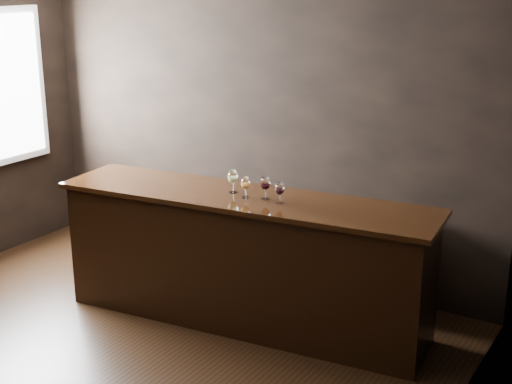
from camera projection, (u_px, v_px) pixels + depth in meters
The scene contains 9 objects.
ground at pixel (99, 362), 5.49m from camera, with size 5.00×5.00×0.00m, color black.
room_shell at pixel (70, 125), 5.16m from camera, with size 5.02×4.52×2.81m.
bar_counter at pixel (244, 262), 5.98m from camera, with size 3.11×0.67×1.09m, color black.
bar_top at pixel (244, 198), 5.82m from camera, with size 3.21×0.75×0.04m, color black.
back_bar_shelf at pixel (283, 240), 6.77m from camera, with size 2.41×0.40×0.87m, color black.
glass_white at pixel (233, 177), 5.86m from camera, with size 0.08×0.08×0.19m.
glass_amber at pixel (245, 184), 5.73m from camera, with size 0.07×0.07×0.17m.
glass_red_a at pixel (265, 184), 5.69m from camera, with size 0.08×0.08×0.19m.
glass_red_b at pixel (280, 189), 5.58m from camera, with size 0.07×0.07×0.17m.
Camera 1 is at (3.60, -3.48, 2.86)m, focal length 50.00 mm.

